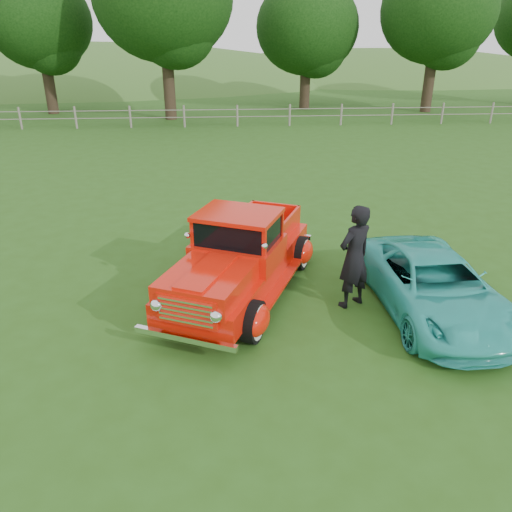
{
  "coord_description": "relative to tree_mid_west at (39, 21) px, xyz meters",
  "views": [
    {
      "loc": [
        -1.1,
        -7.1,
        4.88
      ],
      "look_at": [
        -0.48,
        1.2,
        1.16
      ],
      "focal_mm": 35.0,
      "sensor_mm": 36.0,
      "label": 1
    }
  ],
  "objects": [
    {
      "name": "tree_mid_east",
      "position": [
        25.0,
        -1.0,
        0.62
      ],
      "size": [
        7.2,
        7.2,
        9.44
      ],
      "color": "#302018",
      "rests_on": "ground"
    },
    {
      "name": "ground",
      "position": [
        12.0,
        -28.0,
        -5.55
      ],
      "size": [
        140.0,
        140.0,
        0.0
      ],
      "primitive_type": "plane",
      "color": "#284F15",
      "rests_on": "ground"
    },
    {
      "name": "man",
      "position": [
        13.39,
        -26.68,
        -4.53
      ],
      "size": [
        0.89,
        0.8,
        2.05
      ],
      "primitive_type": "imported",
      "rotation": [
        0.0,
        0.0,
        3.68
      ],
      "color": "black",
      "rests_on": "ground"
    },
    {
      "name": "fence_line",
      "position": [
        12.0,
        -6.0,
        -4.95
      ],
      "size": [
        48.0,
        0.12,
        1.2
      ],
      "color": "gray",
      "rests_on": "ground"
    },
    {
      "name": "teal_sedan",
      "position": [
        14.83,
        -27.1,
        -4.97
      ],
      "size": [
        2.04,
        4.2,
        1.15
      ],
      "primitive_type": "imported",
      "rotation": [
        0.0,
        0.0,
        0.03
      ],
      "color": "#2CB2A6",
      "rests_on": "ground"
    },
    {
      "name": "tree_mid_west",
      "position": [
        0.0,
        0.0,
        0.0
      ],
      "size": [
        6.4,
        6.4,
        8.46
      ],
      "color": "#302018",
      "rests_on": "ground"
    },
    {
      "name": "tree_near_east",
      "position": [
        17.0,
        1.0,
        -0.3
      ],
      "size": [
        6.8,
        6.8,
        8.33
      ],
      "color": "#302018",
      "rests_on": "ground"
    },
    {
      "name": "red_pickup",
      "position": [
        11.25,
        -26.08,
        -4.75
      ],
      "size": [
        3.64,
        5.26,
        1.78
      ],
      "rotation": [
        0.0,
        0.0,
        -0.42
      ],
      "color": "black",
      "rests_on": "ground"
    },
    {
      "name": "distant_hills",
      "position": [
        7.92,
        31.46,
        -10.1
      ],
      "size": [
        116.0,
        60.0,
        18.0
      ],
      "color": "#396023",
      "rests_on": "ground"
    }
  ]
}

